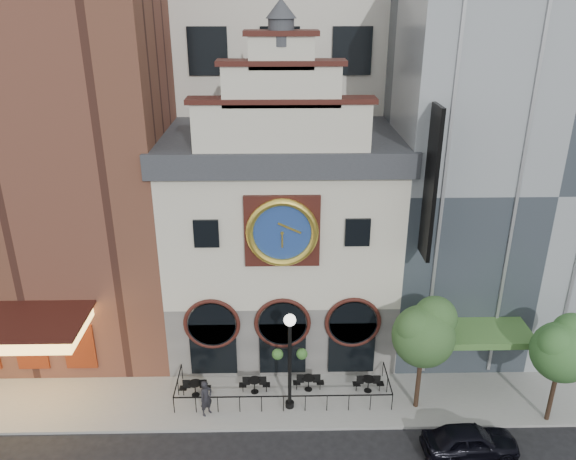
{
  "coord_description": "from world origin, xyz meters",
  "views": [
    {
      "loc": [
        -0.22,
        -20.55,
        18.99
      ],
      "look_at": [
        0.32,
        6.0,
        7.73
      ],
      "focal_mm": 35.0,
      "sensor_mm": 36.0,
      "label": 1
    }
  ],
  "objects_px": {
    "bistro_3": "(368,383)",
    "bistro_0": "(195,388)",
    "bistro_1": "(255,385)",
    "tree_left": "(425,331)",
    "tree_right": "(563,347)",
    "car_right": "(470,441)",
    "bistro_2": "(308,382)",
    "pedestrian": "(206,398)",
    "lamppost": "(290,351)"
  },
  "relations": [
    {
      "from": "bistro_0",
      "to": "tree_right",
      "type": "distance_m",
      "value": 17.6
    },
    {
      "from": "bistro_2",
      "to": "pedestrian",
      "type": "height_order",
      "value": "pedestrian"
    },
    {
      "from": "bistro_2",
      "to": "lamppost",
      "type": "relative_size",
      "value": 0.3
    },
    {
      "from": "bistro_1",
      "to": "tree_left",
      "type": "distance_m",
      "value": 9.0
    },
    {
      "from": "tree_right",
      "to": "pedestrian",
      "type": "bearing_deg",
      "value": 177.69
    },
    {
      "from": "bistro_2",
      "to": "car_right",
      "type": "height_order",
      "value": "car_right"
    },
    {
      "from": "bistro_0",
      "to": "lamppost",
      "type": "bearing_deg",
      "value": -11.35
    },
    {
      "from": "bistro_0",
      "to": "tree_left",
      "type": "bearing_deg",
      "value": -5.07
    },
    {
      "from": "bistro_2",
      "to": "tree_right",
      "type": "relative_size",
      "value": 0.29
    },
    {
      "from": "bistro_1",
      "to": "pedestrian",
      "type": "height_order",
      "value": "pedestrian"
    },
    {
      "from": "tree_left",
      "to": "bistro_0",
      "type": "bearing_deg",
      "value": 174.93
    },
    {
      "from": "bistro_0",
      "to": "bistro_3",
      "type": "bearing_deg",
      "value": 0.99
    },
    {
      "from": "car_right",
      "to": "tree_right",
      "type": "distance_m",
      "value": 5.99
    },
    {
      "from": "tree_left",
      "to": "tree_right",
      "type": "height_order",
      "value": "tree_left"
    },
    {
      "from": "bistro_0",
      "to": "lamppost",
      "type": "xyz_separation_m",
      "value": [
        4.76,
        -0.95,
        2.8
      ]
    },
    {
      "from": "bistro_0",
      "to": "tree_left",
      "type": "distance_m",
      "value": 11.73
    },
    {
      "from": "bistro_0",
      "to": "lamppost",
      "type": "distance_m",
      "value": 5.6
    },
    {
      "from": "car_right",
      "to": "bistro_3",
      "type": "bearing_deg",
      "value": 39.78
    },
    {
      "from": "bistro_3",
      "to": "car_right",
      "type": "distance_m",
      "value": 5.71
    },
    {
      "from": "bistro_1",
      "to": "tree_left",
      "type": "bearing_deg",
      "value": -8.22
    },
    {
      "from": "bistro_3",
      "to": "bistro_0",
      "type": "bearing_deg",
      "value": -179.01
    },
    {
      "from": "car_right",
      "to": "tree_right",
      "type": "bearing_deg",
      "value": -68.83
    },
    {
      "from": "bistro_0",
      "to": "bistro_3",
      "type": "relative_size",
      "value": 1.0
    },
    {
      "from": "car_right",
      "to": "tree_left",
      "type": "xyz_separation_m",
      "value": [
        -1.63,
        3.05,
        3.74
      ]
    },
    {
      "from": "bistro_0",
      "to": "bistro_1",
      "type": "distance_m",
      "value": 3.0
    },
    {
      "from": "car_right",
      "to": "bistro_1",
      "type": "bearing_deg",
      "value": 63.37
    },
    {
      "from": "bistro_3",
      "to": "tree_left",
      "type": "bearing_deg",
      "value": -26.68
    },
    {
      "from": "bistro_3",
      "to": "tree_right",
      "type": "distance_m",
      "value": 9.32
    },
    {
      "from": "bistro_1",
      "to": "bistro_2",
      "type": "relative_size",
      "value": 1.0
    },
    {
      "from": "bistro_2",
      "to": "tree_right",
      "type": "height_order",
      "value": "tree_right"
    },
    {
      "from": "bistro_2",
      "to": "tree_left",
      "type": "xyz_separation_m",
      "value": [
        5.29,
        -1.29,
        3.85
      ]
    },
    {
      "from": "bistro_1",
      "to": "bistro_2",
      "type": "bearing_deg",
      "value": 2.6
    },
    {
      "from": "pedestrian",
      "to": "bistro_0",
      "type": "bearing_deg",
      "value": 72.81
    },
    {
      "from": "bistro_2",
      "to": "pedestrian",
      "type": "distance_m",
      "value": 5.3
    },
    {
      "from": "bistro_3",
      "to": "tree_left",
      "type": "distance_m",
      "value": 4.6
    },
    {
      "from": "bistro_1",
      "to": "bistro_3",
      "type": "distance_m",
      "value": 5.8
    },
    {
      "from": "pedestrian",
      "to": "tree_right",
      "type": "xyz_separation_m",
      "value": [
        16.37,
        -0.66,
        3.13
      ]
    },
    {
      "from": "pedestrian",
      "to": "bistro_3",
      "type": "bearing_deg",
      "value": -34.93
    },
    {
      "from": "bistro_3",
      "to": "tree_right",
      "type": "relative_size",
      "value": 0.29
    },
    {
      "from": "bistro_2",
      "to": "bistro_0",
      "type": "bearing_deg",
      "value": -176.92
    },
    {
      "from": "bistro_3",
      "to": "tree_left",
      "type": "height_order",
      "value": "tree_left"
    },
    {
      "from": "bistro_0",
      "to": "bistro_3",
      "type": "height_order",
      "value": "same"
    },
    {
      "from": "pedestrian",
      "to": "tree_left",
      "type": "height_order",
      "value": "tree_left"
    },
    {
      "from": "tree_left",
      "to": "car_right",
      "type": "bearing_deg",
      "value": -61.82
    },
    {
      "from": "pedestrian",
      "to": "tree_left",
      "type": "relative_size",
      "value": 0.32
    },
    {
      "from": "bistro_3",
      "to": "lamppost",
      "type": "bearing_deg",
      "value": -164.68
    },
    {
      "from": "bistro_1",
      "to": "bistro_3",
      "type": "bearing_deg",
      "value": -0.32
    },
    {
      "from": "bistro_3",
      "to": "tree_right",
      "type": "height_order",
      "value": "tree_right"
    },
    {
      "from": "tree_left",
      "to": "lamppost",
      "type": "bearing_deg",
      "value": 179.78
    },
    {
      "from": "car_right",
      "to": "tree_right",
      "type": "height_order",
      "value": "tree_right"
    }
  ]
}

